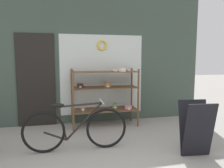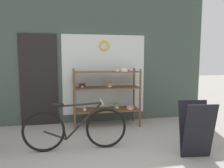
{
  "view_description": "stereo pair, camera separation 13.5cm",
  "coord_description": "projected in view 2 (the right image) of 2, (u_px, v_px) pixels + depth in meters",
  "views": [
    {
      "loc": [
        -0.76,
        -2.66,
        1.55
      ],
      "look_at": [
        0.1,
        1.01,
        1.1
      ],
      "focal_mm": 35.0,
      "sensor_mm": 36.0,
      "label": 1
    },
    {
      "loc": [
        -0.63,
        -2.69,
        1.55
      ],
      "look_at": [
        0.1,
        1.01,
        1.1
      ],
      "focal_mm": 35.0,
      "sensor_mm": 36.0,
      "label": 2
    }
  ],
  "objects": [
    {
      "name": "display_case",
      "position": [
        108.0,
        91.0,
        4.98
      ],
      "size": [
        1.49,
        0.53,
        1.33
      ],
      "color": "brown",
      "rests_on": "ground_plane"
    },
    {
      "name": "sandwich_board",
      "position": [
        196.0,
        130.0,
        3.4
      ],
      "size": [
        0.51,
        0.43,
        0.87
      ],
      "rotation": [
        0.0,
        0.0,
        -0.1
      ],
      "color": "black",
      "rests_on": "ground_plane"
    },
    {
      "name": "storefront_facade",
      "position": [
        94.0,
        56.0,
        5.22
      ],
      "size": [
        5.48,
        0.13,
        3.28
      ],
      "color": "#3D4C42",
      "rests_on": "ground_plane"
    },
    {
      "name": "bicycle",
      "position": [
        75.0,
        128.0,
        3.68
      ],
      "size": [
        1.74,
        0.46,
        0.83
      ],
      "rotation": [
        0.0,
        0.0,
        -0.02
      ],
      "color": "black",
      "rests_on": "ground_plane"
    }
  ]
}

